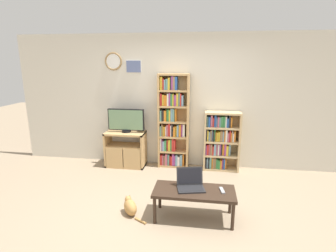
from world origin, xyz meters
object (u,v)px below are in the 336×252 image
coffee_table (194,193)px  remote_near_laptop (222,190)px  bookshelf_tall (172,123)px  laptop (190,183)px  tv_stand (126,149)px  television (126,120)px  bookshelf_short (220,141)px  cat (130,207)px

coffee_table → remote_near_laptop: size_ratio=6.53×
bookshelf_tall → laptop: 1.83m
tv_stand → television: television is taller
television → coffee_table: bearing=-49.5°
television → laptop: bearing=-49.5°
coffee_table → laptop: 0.14m
bookshelf_short → cat: size_ratio=2.75×
bookshelf_short → cat: bearing=-125.8°
coffee_table → cat: size_ratio=2.59×
tv_stand → cat: size_ratio=1.88×
remote_near_laptop → bookshelf_tall: bearing=106.2°
tv_stand → television: (0.03, 0.03, 0.59)m
television → cat: size_ratio=1.73×
tv_stand → bookshelf_tall: size_ratio=0.42×
laptop → remote_near_laptop: (0.42, -0.04, -0.05)m
tv_stand → laptop: tv_stand is taller
bookshelf_short → television: bearing=-177.6°
laptop → television: bearing=117.7°
tv_stand → bookshelf_short: (1.87, 0.11, 0.22)m
remote_near_laptop → cat: size_ratio=0.40×
tv_stand → cat: 1.80m
bookshelf_short → cat: 2.25m
bookshelf_short → cat: bookshelf_short is taller
bookshelf_short → laptop: 1.76m
cat → television: bearing=70.0°
tv_stand → laptop: 2.12m
tv_stand → bookshelf_short: bookshelf_short is taller
television → bookshelf_short: (1.84, 0.08, -0.37)m
television → cat: bearing=-72.1°
television → bookshelf_tall: bookshelf_tall is taller
television → coffee_table: (1.43, -1.68, -0.57)m
remote_near_laptop → bookshelf_short: bearing=77.9°
coffee_table → television: bearing=130.5°
television → coffee_table: size_ratio=0.67×
bookshelf_tall → tv_stand: bearing=-172.2°
bookshelf_tall → remote_near_laptop: size_ratio=11.21×
television → laptop: television is taller
television → laptop: 2.17m
television → laptop: size_ratio=1.76×
bookshelf_tall → laptop: bearing=-74.8°
tv_stand → cat: (0.58, -1.68, -0.24)m
television → cat: (0.55, -1.71, -0.83)m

